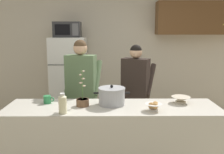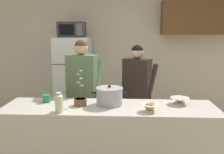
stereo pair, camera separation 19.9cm
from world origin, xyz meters
The scene contains 12 objects.
back_wall_unit centered at (0.23, 2.27, 1.40)m, with size 6.00×0.48×2.60m.
kitchen_island centered at (0.00, 0.00, 0.46)m, with size 2.52×0.68×0.92m, color beige.
refrigerator centered at (-0.80, 1.85, 0.84)m, with size 0.64×0.68×1.67m.
microwave centered at (-0.80, 1.83, 1.81)m, with size 0.48×0.37×0.28m.
person_near_pot centered at (-0.44, 0.71, 1.05)m, with size 0.57×0.49×1.67m.
person_by_sink centered at (0.36, 0.91, 0.99)m, with size 0.59×0.56×1.59m.
cooking_pot centered at (-0.01, 0.08, 1.03)m, with size 0.43×0.32×0.24m.
coffee_mug centered at (-0.80, 0.14, 0.97)m, with size 0.13×0.09×0.10m.
bread_bowl centered at (0.46, -0.16, 0.97)m, with size 0.19×0.19×0.10m.
empty_bowl centered at (0.85, 0.14, 0.97)m, with size 0.23×0.23×0.08m.
bottle_near_edge centered at (-0.54, -0.25, 1.03)m, with size 0.09×0.09×0.23m.
potted_orchid centered at (-0.35, 0.02, 0.99)m, with size 0.15×0.15×0.43m.
Camera 2 is at (0.17, -2.85, 1.81)m, focal length 40.48 mm.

